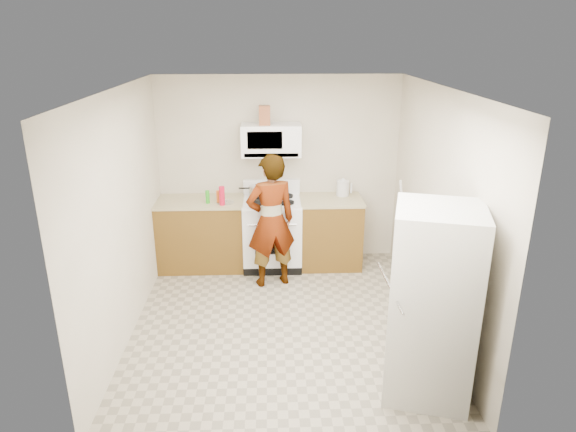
{
  "coord_description": "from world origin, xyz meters",
  "views": [
    {
      "loc": [
        -0.14,
        -4.9,
        2.99
      ],
      "look_at": [
        0.08,
        0.55,
        1.04
      ],
      "focal_mm": 32.0,
      "sensor_mm": 36.0,
      "label": 1
    }
  ],
  "objects_px": {
    "gas_range": "(272,232)",
    "kettle": "(343,188)",
    "microwave": "(271,140)",
    "fridge": "(432,304)",
    "person": "(271,221)",
    "saucepan": "(258,191)"
  },
  "relations": [
    {
      "from": "person",
      "to": "fridge",
      "type": "xyz_separation_m",
      "value": [
        1.34,
        -2.09,
        0.01
      ]
    },
    {
      "from": "person",
      "to": "kettle",
      "type": "bearing_deg",
      "value": -161.14
    },
    {
      "from": "saucepan",
      "to": "kettle",
      "type": "bearing_deg",
      "value": 1.34
    },
    {
      "from": "person",
      "to": "fridge",
      "type": "relative_size",
      "value": 0.98
    },
    {
      "from": "person",
      "to": "kettle",
      "type": "xyz_separation_m",
      "value": [
        0.97,
        0.69,
        0.2
      ]
    },
    {
      "from": "gas_range",
      "to": "saucepan",
      "type": "height_order",
      "value": "gas_range"
    },
    {
      "from": "fridge",
      "to": "gas_range",
      "type": "bearing_deg",
      "value": 132.26
    },
    {
      "from": "microwave",
      "to": "fridge",
      "type": "xyz_separation_m",
      "value": [
        1.32,
        -2.77,
        -0.85
      ]
    },
    {
      "from": "gas_range",
      "to": "fridge",
      "type": "distance_m",
      "value": 2.97
    },
    {
      "from": "person",
      "to": "fridge",
      "type": "bearing_deg",
      "value": 105.75
    },
    {
      "from": "fridge",
      "to": "saucepan",
      "type": "distance_m",
      "value": 3.15
    },
    {
      "from": "gas_range",
      "to": "kettle",
      "type": "distance_m",
      "value": 1.11
    },
    {
      "from": "microwave",
      "to": "fridge",
      "type": "bearing_deg",
      "value": -64.51
    },
    {
      "from": "kettle",
      "to": "saucepan",
      "type": "height_order",
      "value": "kettle"
    },
    {
      "from": "saucepan",
      "to": "gas_range",
      "type": "bearing_deg",
      "value": -33.59
    },
    {
      "from": "microwave",
      "to": "gas_range",
      "type": "bearing_deg",
      "value": -90.0
    },
    {
      "from": "person",
      "to": "fridge",
      "type": "height_order",
      "value": "fridge"
    },
    {
      "from": "fridge",
      "to": "kettle",
      "type": "bearing_deg",
      "value": 113.24
    },
    {
      "from": "fridge",
      "to": "saucepan",
      "type": "height_order",
      "value": "fridge"
    },
    {
      "from": "gas_range",
      "to": "kettle",
      "type": "xyz_separation_m",
      "value": [
        0.95,
        0.15,
        0.55
      ]
    },
    {
      "from": "fridge",
      "to": "kettle",
      "type": "height_order",
      "value": "fridge"
    },
    {
      "from": "gas_range",
      "to": "kettle",
      "type": "height_order",
      "value": "kettle"
    }
  ]
}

